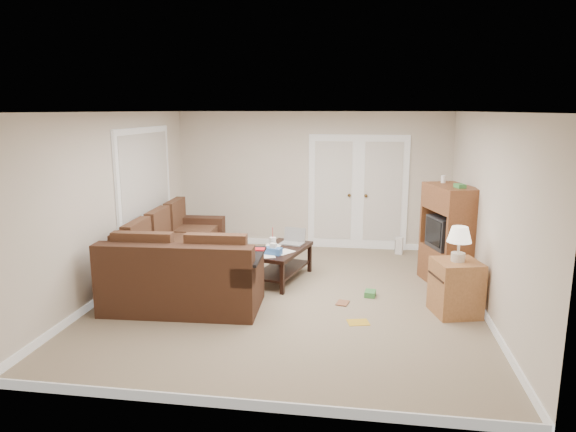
% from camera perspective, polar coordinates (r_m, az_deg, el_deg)
% --- Properties ---
extents(floor, '(5.50, 5.50, 0.00)m').
position_cam_1_polar(floor, '(7.15, 0.24, -8.98)').
color(floor, gray).
rests_on(floor, ground).
extents(ceiling, '(5.00, 5.50, 0.02)m').
position_cam_1_polar(ceiling, '(6.69, 0.26, 11.49)').
color(ceiling, silver).
rests_on(ceiling, wall_back).
extents(wall_left, '(0.02, 5.50, 2.50)m').
position_cam_1_polar(wall_left, '(7.58, -18.82, 1.39)').
color(wall_left, beige).
rests_on(wall_left, floor).
extents(wall_right, '(0.02, 5.50, 2.50)m').
position_cam_1_polar(wall_right, '(6.91, 21.22, 0.27)').
color(wall_right, beige).
rests_on(wall_right, floor).
extents(wall_back, '(5.00, 0.02, 2.50)m').
position_cam_1_polar(wall_back, '(9.50, 2.65, 3.99)').
color(wall_back, beige).
rests_on(wall_back, floor).
extents(wall_front, '(5.00, 0.02, 2.50)m').
position_cam_1_polar(wall_front, '(4.18, -5.22, -6.09)').
color(wall_front, beige).
rests_on(wall_front, floor).
extents(baseboards, '(5.00, 5.50, 0.10)m').
position_cam_1_polar(baseboards, '(7.13, 0.24, -8.60)').
color(baseboards, white).
rests_on(baseboards, floor).
extents(french_doors, '(1.80, 0.05, 2.13)m').
position_cam_1_polar(french_doors, '(9.45, 7.75, 2.53)').
color(french_doors, white).
rests_on(french_doors, floor).
extents(window_left, '(0.05, 1.92, 1.42)m').
position_cam_1_polar(window_left, '(8.41, -15.63, 4.62)').
color(window_left, white).
rests_on(window_left, wall_left).
extents(sectional_sofa, '(2.16, 3.06, 0.93)m').
position_cam_1_polar(sectional_sofa, '(7.53, -12.07, -5.22)').
color(sectional_sofa, '#412619').
rests_on(sectional_sofa, floor).
extents(coffee_table, '(0.87, 1.31, 0.82)m').
position_cam_1_polar(coffee_table, '(7.76, -0.71, -5.20)').
color(coffee_table, black).
rests_on(coffee_table, floor).
extents(tv_armoire, '(0.76, 1.03, 1.58)m').
position_cam_1_polar(tv_armoire, '(7.80, 17.40, -2.04)').
color(tv_armoire, brown).
rests_on(tv_armoire, floor).
extents(side_cabinet, '(0.65, 0.65, 1.13)m').
position_cam_1_polar(side_cabinet, '(6.79, 18.18, -7.09)').
color(side_cabinet, '#A76C3D').
rests_on(side_cabinet, floor).
extents(space_heater, '(0.15, 0.13, 0.30)m').
position_cam_1_polar(space_heater, '(9.36, 12.25, -3.25)').
color(space_heater, white).
rests_on(space_heater, floor).
extents(floor_magazine, '(0.30, 0.26, 0.01)m').
position_cam_1_polar(floor_magazine, '(6.40, 7.80, -11.63)').
color(floor_magazine, gold).
rests_on(floor_magazine, floor).
extents(floor_greenbox, '(0.17, 0.21, 0.08)m').
position_cam_1_polar(floor_greenbox, '(7.25, 9.12, -8.50)').
color(floor_greenbox, '#3D8741').
rests_on(floor_greenbox, floor).
extents(floor_book, '(0.19, 0.23, 0.02)m').
position_cam_1_polar(floor_book, '(6.97, 5.47, -9.52)').
color(floor_book, brown).
rests_on(floor_book, floor).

